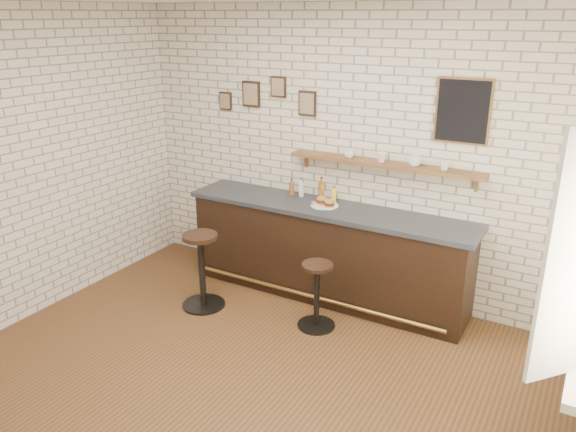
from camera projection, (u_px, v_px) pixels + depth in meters
The scene contains 17 objects.
ground at pixel (246, 380), 4.69m from camera, with size 5.00×5.00×0.00m, color brown.
bar_counter at pixel (327, 252), 5.95m from camera, with size 3.10×0.65×1.01m.
sandwich_plate at pixel (325, 205), 5.80m from camera, with size 0.28×0.28×0.01m, color white.
ciabatta_sandwich at pixel (326, 201), 5.78m from camera, with size 0.26×0.19×0.08m.
potato_chips at pixel (322, 204), 5.81m from camera, with size 0.25×0.19×0.00m.
bitters_bottle_brown at pixel (292, 188), 6.14m from camera, with size 0.06×0.06×0.18m.
bitters_bottle_white at pixel (301, 189), 6.08m from camera, with size 0.05×0.05×0.21m.
bitters_bottle_amber at pixel (321, 191), 5.96m from camera, with size 0.06×0.06×0.25m.
condiment_bottle_yellow at pixel (334, 196), 5.90m from camera, with size 0.05×0.05×0.17m.
bar_stool_left at pixel (202, 268), 5.74m from camera, with size 0.45×0.45×0.80m.
bar_stool_right at pixel (317, 293), 5.38m from camera, with size 0.37×0.37×0.67m.
wall_shelf at pixel (383, 164), 5.55m from camera, with size 2.00×0.18×0.18m.
shelf_cup_a at pixel (350, 154), 5.70m from camera, with size 0.11×0.11×0.09m, color white.
shelf_cup_b at pixel (381, 157), 5.54m from camera, with size 0.10×0.10×0.09m, color white.
shelf_cup_c at pixel (415, 161), 5.38m from camera, with size 0.13×0.13×0.10m, color white.
shelf_cup_d at pixel (445, 166), 5.25m from camera, with size 0.09×0.09×0.08m, color white.
back_wall_decor at pixel (373, 104), 5.50m from camera, with size 2.96×0.02×0.56m.
Camera 1 is at (2.26, -3.25, 2.89)m, focal length 35.00 mm.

